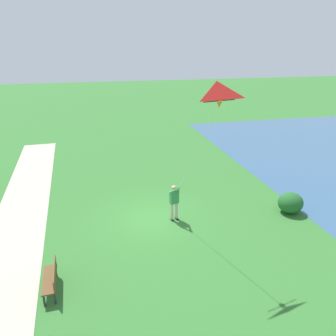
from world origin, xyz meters
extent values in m
plane|color=#33702D|center=(0.00, 0.00, 0.00)|extent=(120.00, 120.00, 0.00)
cube|color=#B7AD99|center=(5.89, 2.00, 0.01)|extent=(3.88, 32.08, 0.02)
cube|color=#232328|center=(-1.11, 0.32, 0.03)|extent=(0.15, 0.26, 0.06)
cylinder|color=beige|center=(-1.10, 0.30, 0.45)|extent=(0.14, 0.14, 0.82)
cube|color=#232328|center=(-0.87, 0.37, 0.03)|extent=(0.15, 0.26, 0.06)
cylinder|color=beige|center=(-0.87, 0.35, 0.45)|extent=(0.14, 0.14, 0.82)
cube|color=#38894C|center=(-0.99, 0.33, 1.16)|extent=(0.43, 0.29, 0.60)
sphere|color=#996B4C|center=(-0.99, 0.33, 1.62)|extent=(0.22, 0.22, 0.22)
ellipsoid|color=tan|center=(-0.98, 0.31, 1.66)|extent=(0.26, 0.26, 0.13)
cylinder|color=#38894C|center=(-1.11, 0.53, 1.61)|extent=(0.26, 0.56, 0.43)
cylinder|color=#38894C|center=(-0.94, 0.56, 1.61)|extent=(0.43, 0.48, 0.43)
sphere|color=#996B4C|center=(-1.06, 0.70, 1.74)|extent=(0.10, 0.10, 0.10)
pyramid|color=red|center=(-1.56, 3.33, 6.29)|extent=(1.31, 0.72, 0.57)
cone|color=orange|center=(-1.61, 3.54, 5.91)|extent=(0.24, 0.24, 0.22)
cylinder|color=black|center=(-1.61, 3.54, 6.02)|extent=(1.16, 0.28, 0.02)
cylinder|color=silver|center=(-1.33, 2.12, 3.80)|extent=(0.56, 2.85, 4.13)
cube|color=brown|center=(4.20, 3.92, 0.45)|extent=(0.51, 1.52, 0.05)
cube|color=brown|center=(4.01, 3.91, 0.68)|extent=(0.11, 1.50, 0.40)
cube|color=#2D2D33|center=(4.33, 4.60, 0.23)|extent=(0.06, 0.06, 0.45)
cube|color=#2D2D33|center=(4.01, 4.59, 0.23)|extent=(0.06, 0.06, 0.45)
cube|color=#2D2D33|center=(4.39, 3.26, 0.23)|extent=(0.06, 0.06, 0.45)
cube|color=#2D2D33|center=(4.07, 3.25, 0.23)|extent=(0.06, 0.06, 0.45)
ellipsoid|color=#236028|center=(-6.66, 0.96, 0.51)|extent=(1.21, 1.14, 1.03)
camera|label=1|loc=(2.43, 13.33, 7.74)|focal=34.86mm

